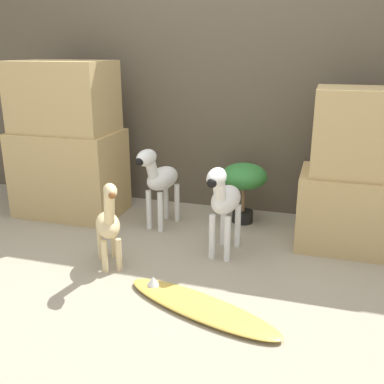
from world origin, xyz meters
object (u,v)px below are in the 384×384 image
at_px(surfboard, 199,306).
at_px(zebra_left, 159,178).
at_px(giraffe_figurine, 108,223).
at_px(zebra_right, 224,199).
at_px(potted_palm_front, 244,180).

bearing_deg(surfboard, zebra_left, 120.79).
bearing_deg(zebra_left, giraffe_figurine, -95.15).
relative_size(zebra_right, surfboard, 0.66).
xyz_separation_m(giraffe_figurine, surfboard, (0.65, -0.30, -0.27)).
xyz_separation_m(giraffe_figurine, potted_palm_front, (0.64, 0.96, 0.05)).
bearing_deg(zebra_right, surfboard, -87.19).
bearing_deg(potted_palm_front, zebra_right, -91.46).
height_order(zebra_left, surfboard, zebra_left).
relative_size(giraffe_figurine, potted_palm_front, 1.25).
bearing_deg(potted_palm_front, surfboard, -89.23).
height_order(zebra_left, giraffe_figurine, zebra_left).
bearing_deg(zebra_right, zebra_left, 149.39).
relative_size(zebra_right, giraffe_figurine, 1.07).
relative_size(potted_palm_front, surfboard, 0.49).
xyz_separation_m(zebra_left, potted_palm_front, (0.57, 0.27, -0.04)).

